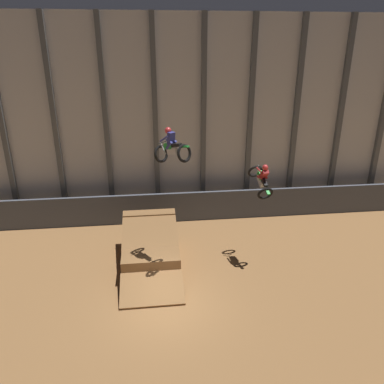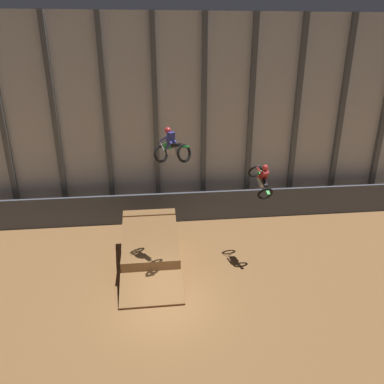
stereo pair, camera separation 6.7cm
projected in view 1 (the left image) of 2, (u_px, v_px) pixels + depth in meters
ground_plane at (167, 306)px, 15.08m from camera, size 60.00×60.00×0.00m
arena_back_wall at (155, 121)px, 21.38m from camera, size 32.00×0.40×11.48m
lower_barrier at (159, 208)px, 21.93m from camera, size 31.36×0.20×1.78m
dirt_ramp at (151, 248)px, 18.08m from camera, size 2.66×5.45×2.01m
rider_bike_left_air at (172, 148)px, 15.01m from camera, size 1.60×1.72×1.59m
rider_bike_right_air at (261, 179)px, 17.03m from camera, size 0.93×1.88×1.69m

